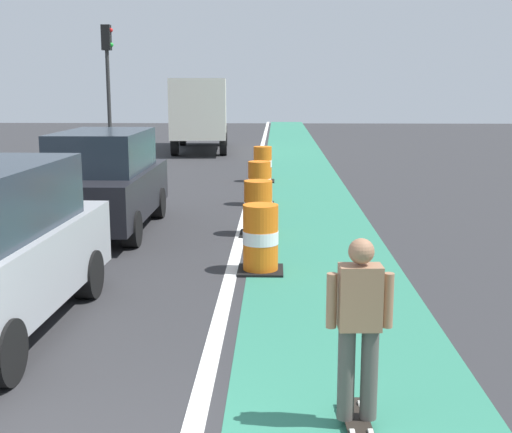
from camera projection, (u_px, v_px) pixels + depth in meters
The scene contains 10 objects.
bike_lane_strip at pixel (309, 208), 16.60m from camera, with size 2.50×80.00×0.01m, color #2D755B.
lane_divider_stripe at pixel (247, 208), 16.64m from camera, with size 0.20×80.00×0.01m, color silver.
skateboarder_on_lane at pixel (359, 327), 5.81m from camera, with size 0.57×0.81×1.69m.
parked_suv_second at pixel (105, 181), 13.84m from camera, with size 1.94×4.61×2.04m.
traffic_barrel_front at pixel (261, 239), 10.86m from camera, with size 0.73×0.73×1.09m.
traffic_barrel_mid at pixel (258, 209), 13.56m from camera, with size 0.73×0.73×1.09m.
traffic_barrel_back at pixel (259, 184), 16.98m from camera, with size 0.73×0.73×1.09m.
traffic_barrel_far at pixel (263, 165), 21.11m from camera, with size 0.73×0.73×1.09m.
delivery_truck_down_block at pixel (201, 110), 30.97m from camera, with size 2.80×7.74×3.23m.
traffic_light_corner at pixel (108, 70), 24.98m from camera, with size 0.41×0.32×5.10m.
Camera 1 is at (1.61, -4.37, 2.94)m, focal length 47.90 mm.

